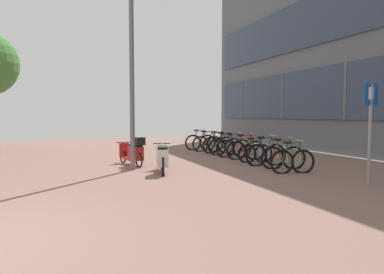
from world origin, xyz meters
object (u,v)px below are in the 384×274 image
at_px(bicycle_rack_03, 255,153).
at_px(bicycle_rack_05, 234,148).
at_px(scooter_mid, 162,159).
at_px(bicycle_rack_08, 208,144).
at_px(bicycle_rack_07, 218,145).
at_px(bicycle_rack_06, 226,146).
at_px(bicycle_rack_04, 245,150).
at_px(bicycle_rack_01, 283,157).
at_px(lamp_post, 132,61).
at_px(bicycle_rack_00, 292,161).
at_px(parking_sign, 370,122).
at_px(bicycle_rack_02, 266,155).
at_px(scooter_near, 134,152).
at_px(bicycle_rack_09, 200,142).

height_order(bicycle_rack_03, bicycle_rack_05, bicycle_rack_05).
bearing_deg(bicycle_rack_05, bicycle_rack_03, -89.11).
relative_size(bicycle_rack_05, scooter_mid, 0.80).
bearing_deg(bicycle_rack_08, bicycle_rack_07, -77.66).
height_order(bicycle_rack_06, bicycle_rack_07, bicycle_rack_07).
bearing_deg(bicycle_rack_04, scooter_mid, -153.47).
bearing_deg(bicycle_rack_01, lamp_post, 162.46).
bearing_deg(bicycle_rack_04, bicycle_rack_00, -94.35).
xyz_separation_m(bicycle_rack_03, parking_sign, (0.52, -4.33, 1.14)).
height_order(bicycle_rack_02, scooter_near, bicycle_rack_02).
height_order(bicycle_rack_00, bicycle_rack_05, bicycle_rack_05).
height_order(bicycle_rack_02, bicycle_rack_07, bicycle_rack_02).
distance_m(bicycle_rack_04, scooter_mid, 4.06).
bearing_deg(bicycle_rack_09, bicycle_rack_01, -87.97).
xyz_separation_m(bicycle_rack_05, scooter_near, (-4.04, -0.89, 0.08)).
distance_m(bicycle_rack_04, scooter_near, 4.12).
bearing_deg(bicycle_rack_08, bicycle_rack_05, -87.56).
bearing_deg(bicycle_rack_05, parking_sign, -84.72).
height_order(bicycle_rack_07, bicycle_rack_08, bicycle_rack_07).
height_order(bicycle_rack_04, scooter_near, bicycle_rack_04).
distance_m(bicycle_rack_05, scooter_mid, 4.40).
xyz_separation_m(bicycle_rack_07, scooter_near, (-4.11, -2.46, 0.07)).
height_order(bicycle_rack_06, scooter_near, bicycle_rack_06).
xyz_separation_m(bicycle_rack_02, bicycle_rack_08, (-0.06, 4.72, -0.00)).
relative_size(bicycle_rack_09, lamp_post, 0.24).
distance_m(scooter_near, parking_sign, 6.87).
relative_size(bicycle_rack_05, bicycle_rack_09, 1.00).
relative_size(bicycle_rack_02, bicycle_rack_08, 1.06).
distance_m(bicycle_rack_07, scooter_mid, 5.53).
xyz_separation_m(bicycle_rack_09, parking_sign, (0.69, -9.04, 1.11)).
relative_size(bicycle_rack_00, parking_sign, 0.56).
distance_m(bicycle_rack_03, bicycle_rack_05, 1.57).
xyz_separation_m(bicycle_rack_00, bicycle_rack_05, (0.16, 3.93, 0.01)).
bearing_deg(bicycle_rack_05, scooter_mid, -143.79).
height_order(bicycle_rack_01, bicycle_rack_02, bicycle_rack_02).
bearing_deg(bicycle_rack_03, bicycle_rack_08, 91.82).
height_order(bicycle_rack_05, parking_sign, parking_sign).
height_order(bicycle_rack_08, parking_sign, parking_sign).
bearing_deg(bicycle_rack_06, scooter_near, -157.66).
height_order(bicycle_rack_00, bicycle_rack_04, bicycle_rack_04).
xyz_separation_m(bicycle_rack_07, scooter_mid, (-3.62, -4.17, 0.05)).
distance_m(bicycle_rack_02, bicycle_rack_05, 2.36).
distance_m(bicycle_rack_03, bicycle_rack_08, 3.93).
distance_m(bicycle_rack_00, parking_sign, 2.38).
bearing_deg(parking_sign, bicycle_rack_06, 94.40).
xyz_separation_m(scooter_near, scooter_mid, (0.49, -1.71, -0.02)).
height_order(bicycle_rack_02, bicycle_rack_05, bicycle_rack_02).
bearing_deg(scooter_near, parking_sign, -47.58).
xyz_separation_m(bicycle_rack_02, bicycle_rack_04, (0.12, 1.57, -0.00)).
bearing_deg(bicycle_rack_09, lamp_post, -129.72).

